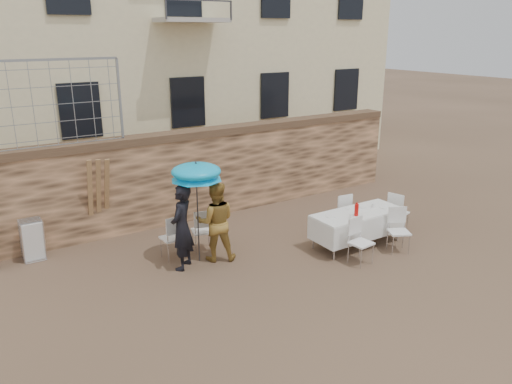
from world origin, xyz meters
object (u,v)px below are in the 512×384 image
soda_bottle (356,210)px  table_chair_side (398,211)px  table_chair_back (340,212)px  man_suit (182,227)px  chair_stack_right (31,237)px  woman_dress (216,222)px  table_chair_front_right (399,231)px  table_chair_front_left (361,242)px  couple_chair_left (172,236)px  banquet_table (358,214)px  couple_chair_right (202,230)px  umbrella (196,175)px

soda_bottle → table_chair_side: bearing=8.9°
soda_bottle → table_chair_back: (0.40, 0.95, -0.43)m
man_suit → chair_stack_right: (-2.47, 2.15, -0.41)m
woman_dress → chair_stack_right: (-3.22, 2.15, -0.38)m
table_chair_front_right → chair_stack_right: size_ratio=1.04×
table_chair_front_left → table_chair_side: bearing=17.1°
couple_chair_left → banquet_table: bearing=153.5°
couple_chair_right → chair_stack_right: size_ratio=1.04×
couple_chair_right → chair_stack_right: (-3.17, 1.60, -0.02)m
couple_chair_right → chair_stack_right: couple_chair_right is taller
man_suit → soda_bottle: man_suit is taller
soda_bottle → umbrella: bearing=158.0°
table_chair_side → man_suit: bearing=64.7°
couple_chair_right → banquet_table: couple_chair_right is taller
table_chair_front_left → table_chair_side: (2.00, 0.85, 0.00)m
couple_chair_left → table_chair_front_left: same height
banquet_table → table_chair_front_left: size_ratio=2.19×
umbrella → table_chair_side: bearing=-12.1°
woman_dress → couple_chair_left: size_ratio=1.75×
table_chair_front_left → woman_dress: bearing=137.6°
table_chair_side → umbrella: bearing=62.7°
table_chair_front_left → table_chair_front_right: size_ratio=1.00×
table_chair_front_left → table_chair_back: bearing=56.8°
man_suit → couple_chair_right: size_ratio=1.81×
man_suit → table_chair_front_right: man_suit is taller
table_chair_back → couple_chair_right: bearing=-7.3°
couple_chair_left → couple_chair_right: 0.70m
umbrella → soda_bottle: (3.13, -1.27, -0.96)m
man_suit → table_chair_back: man_suit is taller
man_suit → table_chair_front_right: (4.23, -1.77, -0.39)m
soda_bottle → table_chair_front_right: bearing=-40.6°
umbrella → table_chair_front_right: umbrella is taller
banquet_table → table_chair_front_right: bearing=-56.3°
table_chair_back → woman_dress: bearing=2.1°
woman_dress → soda_bottle: (2.78, -1.17, 0.07)m
banquet_table → table_chair_back: 0.86m
man_suit → table_chair_front_right: size_ratio=1.81×
umbrella → couple_chair_left: umbrella is taller
chair_stack_right → table_chair_back: bearing=-20.3°
chair_stack_right → banquet_table: bearing=-27.0°
couple_chair_left → soda_bottle: 3.95m
table_chair_front_right → table_chair_back: same height
woman_dress → table_chair_back: bearing=-158.8°
umbrella → table_chair_front_left: size_ratio=2.06×
couple_chair_left → table_chair_front_right: (4.23, -2.32, 0.00)m
man_suit → table_chair_front_right: 4.60m
banquet_table → table_chair_front_right: 0.94m
banquet_table → table_chair_back: (0.20, 0.80, -0.25)m
chair_stack_right → table_chair_side: bearing=-22.0°
table_chair_side → chair_stack_right: 8.20m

